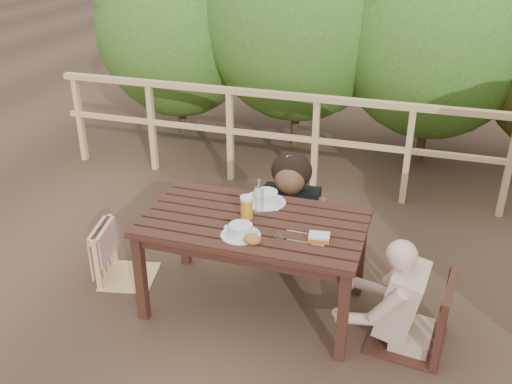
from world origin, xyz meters
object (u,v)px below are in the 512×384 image
(chair_right, at_px, (415,279))
(soup_far, at_px, (266,198))
(chair_far, at_px, (294,206))
(beer_glass, at_px, (247,208))
(soup_near, at_px, (241,231))
(diner_right, at_px, (423,265))
(table, at_px, (254,265))
(bottle, at_px, (259,198))
(chair_left, at_px, (125,231))
(bread_roll, at_px, (252,240))
(woman, at_px, (296,171))
(tumbler, at_px, (279,239))
(butter_tub, at_px, (319,238))

(chair_right, distance_m, soup_far, 1.17)
(chair_far, distance_m, beer_glass, 0.91)
(chair_right, relative_size, beer_glass, 5.78)
(chair_right, height_order, soup_far, chair_right)
(chair_far, relative_size, soup_near, 3.12)
(diner_right, xyz_separation_m, soup_far, (-1.13, 0.34, 0.13))
(table, height_order, diner_right, diner_right)
(bottle, bearing_deg, diner_right, -7.83)
(table, bearing_deg, soup_far, 89.72)
(chair_left, bearing_deg, bottle, -98.70)
(chair_left, xyz_separation_m, chair_far, (1.12, 0.80, -0.01))
(table, relative_size, chair_right, 1.51)
(chair_right, relative_size, bread_roll, 8.63)
(bread_roll, bearing_deg, woman, 90.05)
(bottle, bearing_deg, table, -95.29)
(beer_glass, bearing_deg, woman, 80.81)
(tumbler, bearing_deg, bread_roll, -161.08)
(table, relative_size, bread_roll, 13.04)
(soup_near, distance_m, tumbler, 0.26)
(diner_right, height_order, tumbler, diner_right)
(woman, height_order, butter_tub, woman)
(chair_left, distance_m, soup_near, 1.10)
(beer_glass, bearing_deg, chair_left, 179.13)
(soup_near, xyz_separation_m, tumbler, (0.26, -0.01, -0.01))
(chair_right, distance_m, butter_tub, 0.66)
(soup_far, relative_size, butter_tub, 2.19)
(bread_roll, height_order, beer_glass, beer_glass)
(bread_roll, bearing_deg, chair_far, 90.05)
(chair_right, height_order, beer_glass, chair_right)
(table, relative_size, chair_far, 1.84)
(soup_near, distance_m, soup_far, 0.49)
(table, distance_m, woman, 0.93)
(chair_right, distance_m, bottle, 1.15)
(diner_right, bearing_deg, bottle, 88.76)
(chair_left, xyz_separation_m, beer_glass, (0.98, -0.01, 0.37))
(woman, bearing_deg, chair_left, 32.44)
(soup_far, distance_m, bottle, 0.20)
(diner_right, height_order, beer_glass, diner_right)
(chair_right, height_order, soup_near, chair_right)
(soup_far, height_order, bottle, bottle)
(bottle, distance_m, tumbler, 0.41)
(chair_right, distance_m, bread_roll, 1.07)
(chair_right, distance_m, soup_near, 1.15)
(tumbler, bearing_deg, diner_right, 10.44)
(chair_far, height_order, bread_roll, chair_far)
(bread_roll, bearing_deg, chair_left, 164.25)
(diner_right, height_order, butter_tub, diner_right)
(chair_left, height_order, soup_near, chair_left)
(chair_right, xyz_separation_m, beer_glass, (-1.15, 0.08, 0.29))
(diner_right, height_order, soup_far, diner_right)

